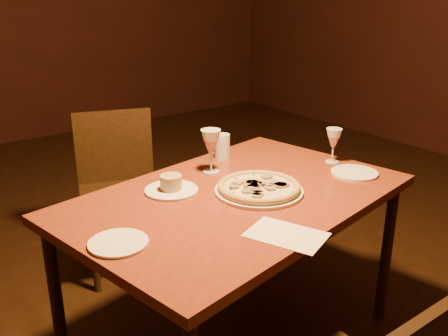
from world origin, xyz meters
TOP-DOWN VIEW (x-y plane):
  - floor at (0.00, 0.00)m, footprint 7.00×7.00m
  - dining_table at (-0.14, -0.17)m, footprint 1.44×1.06m
  - chair_far at (-0.22, 0.72)m, footprint 0.52×0.52m
  - pizza_plate at (-0.06, -0.21)m, footprint 0.34×0.34m
  - ramekin_saucer at (-0.33, 0.00)m, footprint 0.21×0.21m
  - wine_glass_far at (-0.08, 0.08)m, footprint 0.09×0.09m
  - wine_glass_right at (0.43, -0.15)m, footprint 0.07×0.07m
  - water_tumbler at (0.07, 0.19)m, footprint 0.07×0.07m
  - side_plate_left at (-0.68, -0.27)m, footprint 0.19×0.19m
  - side_plate_near at (0.40, -0.31)m, footprint 0.20×0.20m
  - menu_card at (-0.22, -0.54)m, footprint 0.25×0.29m

SIDE VIEW (x-z plane):
  - floor at x=0.00m, z-range 0.00..0.00m
  - chair_far at x=-0.22m, z-range 0.05..0.90m
  - dining_table at x=-0.14m, z-range 0.29..1.00m
  - menu_card at x=-0.22m, z-range 0.71..0.71m
  - side_plate_left at x=-0.68m, z-range 0.71..0.71m
  - side_plate_near at x=0.40m, z-range 0.71..0.72m
  - pizza_plate at x=-0.06m, z-range 0.71..0.74m
  - ramekin_saucer at x=-0.33m, z-range 0.69..0.76m
  - water_tumbler at x=0.07m, z-range 0.71..0.82m
  - wine_glass_right at x=0.43m, z-range 0.71..0.86m
  - wine_glass_far at x=-0.08m, z-range 0.71..0.89m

